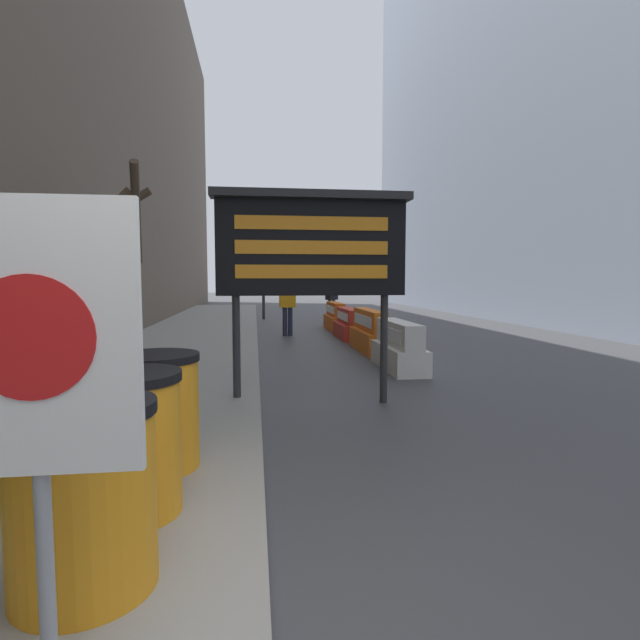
{
  "coord_description": "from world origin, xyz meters",
  "views": [
    {
      "loc": [
        -0.06,
        -1.9,
        1.65
      ],
      "look_at": [
        1.16,
        7.41,
        0.88
      ],
      "focal_mm": 28.0,
      "sensor_mm": 36.0,
      "label": 1
    }
  ],
  "objects_px": {
    "message_board": "(312,246)",
    "jersey_barrier_orange_far": "(335,318)",
    "barrel_drum_middle": "(126,443)",
    "warning_sign": "(34,362)",
    "traffic_cone_near": "(364,324)",
    "jersey_barrier_red_striped": "(349,325)",
    "barrel_drum_foreground": "(83,496)",
    "jersey_barrier_orange_near": "(370,333)",
    "pedestrian_worker": "(332,295)",
    "jersey_barrier_white": "(399,348)",
    "barrel_drum_back": "(155,411)",
    "traffic_light_near_curb": "(263,247)",
    "pedestrian_passerby": "(287,301)"
  },
  "relations": [
    {
      "from": "jersey_barrier_orange_near",
      "to": "traffic_light_near_curb",
      "type": "xyz_separation_m",
      "value": [
        -2.25,
        9.44,
        2.55
      ]
    },
    {
      "from": "pedestrian_worker",
      "to": "barrel_drum_back",
      "type": "bearing_deg",
      "value": -141.63
    },
    {
      "from": "pedestrian_worker",
      "to": "pedestrian_passerby",
      "type": "bearing_deg",
      "value": -150.59
    },
    {
      "from": "jersey_barrier_orange_near",
      "to": "pedestrian_worker",
      "type": "bearing_deg",
      "value": 87.29
    },
    {
      "from": "jersey_barrier_white",
      "to": "jersey_barrier_orange_far",
      "type": "distance_m",
      "value": 7.26
    },
    {
      "from": "barrel_drum_middle",
      "to": "jersey_barrier_white",
      "type": "xyz_separation_m",
      "value": [
        3.44,
        5.51,
        -0.21
      ]
    },
    {
      "from": "message_board",
      "to": "traffic_light_near_curb",
      "type": "bearing_deg",
      "value": 91.51
    },
    {
      "from": "barrel_drum_middle",
      "to": "pedestrian_passerby",
      "type": "relative_size",
      "value": 0.54
    },
    {
      "from": "jersey_barrier_white",
      "to": "pedestrian_worker",
      "type": "relative_size",
      "value": 1.09
    },
    {
      "from": "barrel_drum_middle",
      "to": "traffic_light_near_curb",
      "type": "height_order",
      "value": "traffic_light_near_curb"
    },
    {
      "from": "warning_sign",
      "to": "message_board",
      "type": "xyz_separation_m",
      "value": [
        1.5,
        4.55,
        0.71
      ]
    },
    {
      "from": "barrel_drum_foreground",
      "to": "warning_sign",
      "type": "distance_m",
      "value": 0.99
    },
    {
      "from": "barrel_drum_middle",
      "to": "jersey_barrier_orange_far",
      "type": "distance_m",
      "value": 13.22
    },
    {
      "from": "jersey_barrier_red_striped",
      "to": "jersey_barrier_orange_far",
      "type": "height_order",
      "value": "jersey_barrier_orange_far"
    },
    {
      "from": "message_board",
      "to": "jersey_barrier_orange_near",
      "type": "relative_size",
      "value": 1.27
    },
    {
      "from": "jersey_barrier_orange_far",
      "to": "traffic_light_near_curb",
      "type": "xyz_separation_m",
      "value": [
        -2.25,
        4.53,
        2.57
      ]
    },
    {
      "from": "traffic_light_near_curb",
      "to": "pedestrian_passerby",
      "type": "bearing_deg",
      "value": -84.52
    },
    {
      "from": "message_board",
      "to": "pedestrian_worker",
      "type": "relative_size",
      "value": 1.59
    },
    {
      "from": "barrel_drum_middle",
      "to": "jersey_barrier_red_striped",
      "type": "height_order",
      "value": "barrel_drum_middle"
    },
    {
      "from": "jersey_barrier_orange_near",
      "to": "jersey_barrier_orange_far",
      "type": "relative_size",
      "value": 1.12
    },
    {
      "from": "jersey_barrier_white",
      "to": "jersey_barrier_orange_near",
      "type": "distance_m",
      "value": 2.35
    },
    {
      "from": "jersey_barrier_white",
      "to": "message_board",
      "type": "bearing_deg",
      "value": -128.29
    },
    {
      "from": "jersey_barrier_red_striped",
      "to": "barrel_drum_back",
      "type": "bearing_deg",
      "value": -109.65
    },
    {
      "from": "barrel_drum_back",
      "to": "warning_sign",
      "type": "height_order",
      "value": "warning_sign"
    },
    {
      "from": "barrel_drum_foreground",
      "to": "jersey_barrier_red_striped",
      "type": "distance_m",
      "value": 11.65
    },
    {
      "from": "traffic_cone_near",
      "to": "jersey_barrier_red_striped",
      "type": "bearing_deg",
      "value": -156.46
    },
    {
      "from": "warning_sign",
      "to": "jersey_barrier_orange_far",
      "type": "xyz_separation_m",
      "value": [
        3.38,
        14.19,
        -0.97
      ]
    },
    {
      "from": "barrel_drum_foreground",
      "to": "message_board",
      "type": "xyz_separation_m",
      "value": [
        1.57,
        3.92,
        1.47
      ]
    },
    {
      "from": "barrel_drum_foreground",
      "to": "pedestrian_worker",
      "type": "relative_size",
      "value": 0.53
    },
    {
      "from": "jersey_barrier_white",
      "to": "jersey_barrier_orange_far",
      "type": "relative_size",
      "value": 0.98
    },
    {
      "from": "barrel_drum_foreground",
      "to": "jersey_barrier_red_striped",
      "type": "height_order",
      "value": "barrel_drum_foreground"
    },
    {
      "from": "barrel_drum_middle",
      "to": "pedestrian_passerby",
      "type": "height_order",
      "value": "pedestrian_passerby"
    },
    {
      "from": "barrel_drum_back",
      "to": "jersey_barrier_orange_near",
      "type": "height_order",
      "value": "barrel_drum_back"
    },
    {
      "from": "jersey_barrier_orange_far",
      "to": "pedestrian_passerby",
      "type": "distance_m",
      "value": 2.36
    },
    {
      "from": "barrel_drum_foreground",
      "to": "jersey_barrier_orange_near",
      "type": "height_order",
      "value": "barrel_drum_foreground"
    },
    {
      "from": "pedestrian_worker",
      "to": "pedestrian_passerby",
      "type": "distance_m",
      "value": 5.27
    },
    {
      "from": "jersey_barrier_orange_near",
      "to": "jersey_barrier_orange_far",
      "type": "bearing_deg",
      "value": 90.0
    },
    {
      "from": "jersey_barrier_orange_near",
      "to": "jersey_barrier_orange_far",
      "type": "distance_m",
      "value": 4.91
    },
    {
      "from": "jersey_barrier_red_striped",
      "to": "traffic_cone_near",
      "type": "relative_size",
      "value": 2.47
    },
    {
      "from": "jersey_barrier_red_striped",
      "to": "jersey_barrier_white",
      "type": "bearing_deg",
      "value": -90.0
    },
    {
      "from": "message_board",
      "to": "jersey_barrier_orange_far",
      "type": "relative_size",
      "value": 1.42
    },
    {
      "from": "traffic_cone_near",
      "to": "pedestrian_worker",
      "type": "relative_size",
      "value": 0.46
    },
    {
      "from": "jersey_barrier_white",
      "to": "traffic_light_near_curb",
      "type": "distance_m",
      "value": 12.28
    },
    {
      "from": "jersey_barrier_red_striped",
      "to": "pedestrian_worker",
      "type": "distance_m",
      "value": 5.78
    },
    {
      "from": "barrel_drum_middle",
      "to": "traffic_cone_near",
      "type": "relative_size",
      "value": 1.16
    },
    {
      "from": "barrel_drum_middle",
      "to": "warning_sign",
      "type": "distance_m",
      "value": 1.61
    },
    {
      "from": "barrel_drum_back",
      "to": "jersey_barrier_red_striped",
      "type": "distance_m",
      "value": 10.13
    },
    {
      "from": "barrel_drum_back",
      "to": "traffic_light_near_curb",
      "type": "height_order",
      "value": "traffic_light_near_curb"
    },
    {
      "from": "message_board",
      "to": "jersey_barrier_orange_near",
      "type": "bearing_deg",
      "value": 68.35
    },
    {
      "from": "message_board",
      "to": "traffic_cone_near",
      "type": "relative_size",
      "value": 3.46
    }
  ]
}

